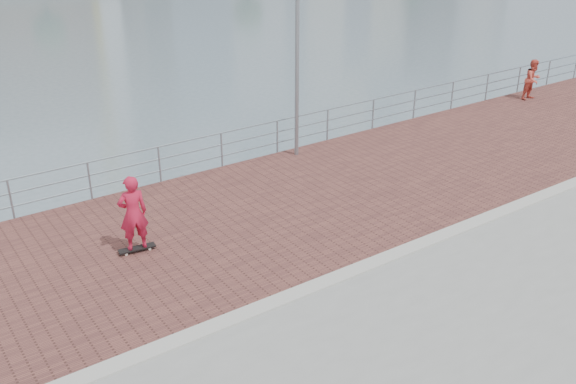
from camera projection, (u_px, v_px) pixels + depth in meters
water at (337, 351)px, 14.86m from camera, size 400.00×400.00×0.00m
brick_lane at (253, 216)px, 16.70m from camera, size 40.00×6.80×0.02m
curb at (340, 276)px, 14.01m from camera, size 40.00×0.40×0.06m
guardrail at (191, 153)px, 18.94m from camera, size 39.06×0.06×1.13m
street_lamp at (307, 13)px, 18.42m from camera, size 0.47×1.36×6.40m
skateboard at (137, 248)px, 14.98m from camera, size 0.88×0.33×0.10m
skateboarder at (133, 213)px, 14.59m from camera, size 0.72×0.52×1.83m
bystander at (533, 79)px, 26.00m from camera, size 0.80×0.63×1.63m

